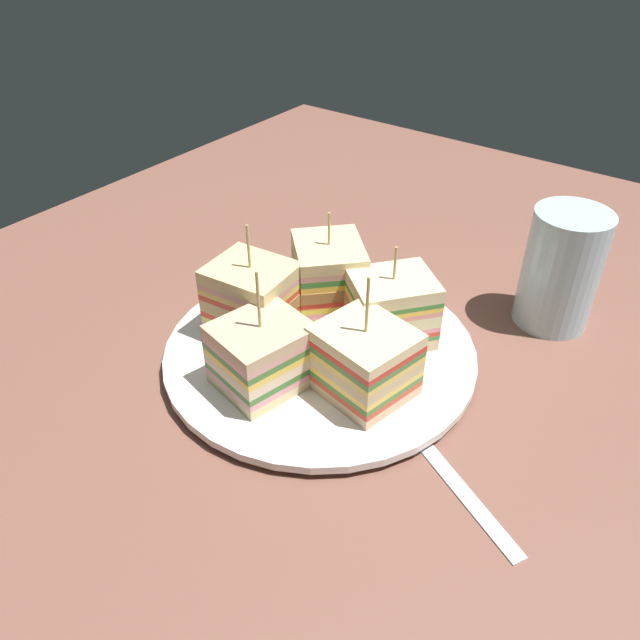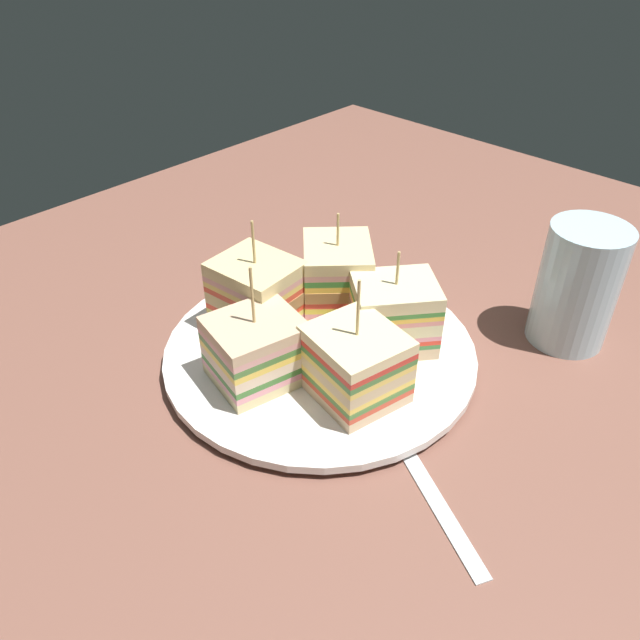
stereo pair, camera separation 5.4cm
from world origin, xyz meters
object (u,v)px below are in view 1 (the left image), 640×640
(drinking_glass, at_px, (559,276))
(sandwich_wedge_3, at_px, (263,355))
(spoon, at_px, (422,439))
(sandwich_wedge_1, at_px, (329,277))
(plate, at_px, (320,352))
(sandwich_wedge_2, at_px, (253,300))
(sandwich_wedge_0, at_px, (391,309))
(sandwich_wedge_4, at_px, (364,361))

(drinking_glass, bearing_deg, sandwich_wedge_3, -32.11)
(spoon, height_order, drinking_glass, drinking_glass)
(sandwich_wedge_1, bearing_deg, spoon, 14.10)
(plate, height_order, sandwich_wedge_2, sandwich_wedge_2)
(sandwich_wedge_1, xyz_separation_m, sandwich_wedge_2, (0.07, -0.03, 0.00))
(plate, distance_m, sandwich_wedge_1, 0.07)
(sandwich_wedge_0, relative_size, sandwich_wedge_2, 0.86)
(sandwich_wedge_1, xyz_separation_m, drinking_glass, (-0.12, 0.17, 0.00))
(sandwich_wedge_3, bearing_deg, plate, 3.45)
(sandwich_wedge_1, bearing_deg, drinking_glass, 80.26)
(sandwich_wedge_4, bearing_deg, sandwich_wedge_3, 41.80)
(plate, relative_size, sandwich_wedge_1, 2.76)
(sandwich_wedge_1, bearing_deg, sandwich_wedge_3, -35.62)
(spoon, bearing_deg, sandwich_wedge_2, 21.83)
(sandwich_wedge_3, bearing_deg, sandwich_wedge_1, 22.77)
(sandwich_wedge_3, bearing_deg, sandwich_wedge_2, 60.37)
(sandwich_wedge_0, height_order, sandwich_wedge_3, sandwich_wedge_3)
(sandwich_wedge_0, relative_size, sandwich_wedge_1, 0.93)
(drinking_glass, bearing_deg, sandwich_wedge_0, -37.67)
(sandwich_wedge_2, relative_size, sandwich_wedge_4, 1.01)
(sandwich_wedge_3, height_order, drinking_glass, sandwich_wedge_3)
(plate, bearing_deg, sandwich_wedge_2, -75.59)
(sandwich_wedge_3, relative_size, spoon, 0.74)
(sandwich_wedge_1, relative_size, drinking_glass, 0.87)
(sandwich_wedge_0, xyz_separation_m, sandwich_wedge_4, (0.07, 0.02, -0.00))
(sandwich_wedge_0, bearing_deg, sandwich_wedge_2, -18.68)
(sandwich_wedge_1, height_order, spoon, sandwich_wedge_1)
(sandwich_wedge_1, distance_m, sandwich_wedge_2, 0.08)
(sandwich_wedge_4, bearing_deg, spoon, -178.69)
(plate, relative_size, drinking_glass, 2.41)
(sandwich_wedge_2, relative_size, spoon, 0.75)
(sandwich_wedge_1, relative_size, sandwich_wedge_2, 0.92)
(sandwich_wedge_0, relative_size, sandwich_wedge_3, 0.87)
(sandwich_wedge_0, xyz_separation_m, sandwich_wedge_1, (-0.01, -0.07, 0.00))
(sandwich_wedge_0, distance_m, spoon, 0.12)
(plate, height_order, sandwich_wedge_0, sandwich_wedge_0)
(sandwich_wedge_1, xyz_separation_m, sandwich_wedge_3, (0.12, 0.02, -0.01))
(plate, height_order, sandwich_wedge_4, sandwich_wedge_4)
(sandwich_wedge_0, xyz_separation_m, drinking_glass, (-0.13, 0.10, 0.01))
(spoon, bearing_deg, sandwich_wedge_1, -2.90)
(sandwich_wedge_0, relative_size, drinking_glass, 0.81)
(sandwich_wedge_2, xyz_separation_m, drinking_glass, (-0.20, 0.20, 0.00))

